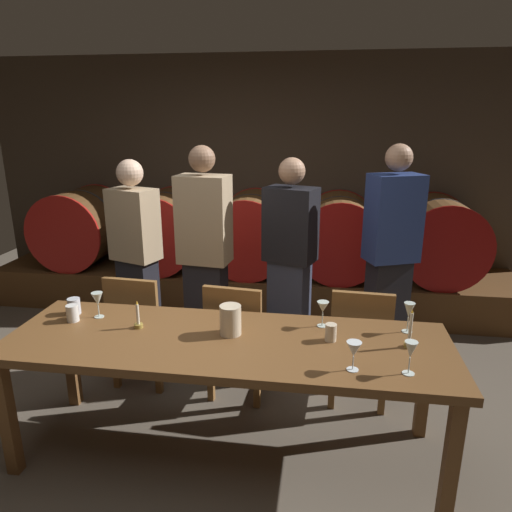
{
  "coord_description": "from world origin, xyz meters",
  "views": [
    {
      "loc": [
        0.73,
        -2.4,
        1.97
      ],
      "look_at": [
        0.3,
        0.53,
        1.07
      ],
      "focal_mm": 32.71,
      "sensor_mm": 36.0,
      "label": 1
    }
  ],
  "objects_px": {
    "guest_center_right": "(290,264)",
    "wine_barrel_far_right": "(438,240)",
    "chair_right": "(360,340)",
    "wine_glass_far_left": "(97,300)",
    "wine_glass_center": "(354,350)",
    "wine_glass_far_right": "(409,311)",
    "cup_left": "(74,306)",
    "wine_barrel_center": "(251,233)",
    "guest_far_right": "(390,259)",
    "cup_center": "(72,313)",
    "wine_barrel_far_left": "(81,227)",
    "dining_table": "(227,350)",
    "wine_glass_left": "(323,308)",
    "wine_glass_right": "(411,351)",
    "candle_left": "(138,321)",
    "pitcher": "(231,320)",
    "chair_left": "(140,324)",
    "candle_right": "(410,336)",
    "chair_center": "(237,335)",
    "cup_right": "(331,332)",
    "guest_far_left": "(136,256)",
    "wine_barrel_right": "(339,236)",
    "guest_center_left": "(205,260)",
    "wine_barrel_left": "(166,230)"
  },
  "relations": [
    {
      "from": "guest_center_right",
      "to": "wine_barrel_far_right",
      "type": "bearing_deg",
      "value": -119.67
    },
    {
      "from": "chair_right",
      "to": "wine_glass_far_left",
      "type": "relative_size",
      "value": 5.4
    },
    {
      "from": "wine_glass_center",
      "to": "wine_glass_far_right",
      "type": "distance_m",
      "value": 0.59
    },
    {
      "from": "cup_left",
      "to": "wine_barrel_far_right",
      "type": "bearing_deg",
      "value": 38.25
    },
    {
      "from": "wine_barrel_center",
      "to": "wine_glass_center",
      "type": "bearing_deg",
      "value": -70.32
    },
    {
      "from": "guest_far_right",
      "to": "cup_center",
      "type": "bearing_deg",
      "value": 6.85
    },
    {
      "from": "wine_barrel_far_left",
      "to": "wine_glass_far_left",
      "type": "relative_size",
      "value": 5.03
    },
    {
      "from": "wine_barrel_far_right",
      "to": "chair_right",
      "type": "height_order",
      "value": "wine_barrel_far_right"
    },
    {
      "from": "dining_table",
      "to": "wine_glass_left",
      "type": "distance_m",
      "value": 0.62
    },
    {
      "from": "wine_glass_far_left",
      "to": "wine_glass_left",
      "type": "distance_m",
      "value": 1.39
    },
    {
      "from": "wine_glass_far_left",
      "to": "wine_glass_right",
      "type": "height_order",
      "value": "wine_glass_right"
    },
    {
      "from": "candle_left",
      "to": "wine_glass_far_right",
      "type": "relative_size",
      "value": 0.96
    },
    {
      "from": "guest_center_right",
      "to": "pitcher",
      "type": "bearing_deg",
      "value": 95.93
    },
    {
      "from": "chair_left",
      "to": "wine_barrel_far_right",
      "type": "bearing_deg",
      "value": -141.74
    },
    {
      "from": "wine_barrel_far_left",
      "to": "cup_center",
      "type": "xyz_separation_m",
      "value": [
        1.12,
        -2.21,
        0.01
      ]
    },
    {
      "from": "wine_barrel_center",
      "to": "candle_right",
      "type": "height_order",
      "value": "wine_barrel_center"
    },
    {
      "from": "wine_glass_left",
      "to": "chair_left",
      "type": "bearing_deg",
      "value": 162.96
    },
    {
      "from": "chair_center",
      "to": "chair_right",
      "type": "xyz_separation_m",
      "value": [
        0.85,
        0.04,
        0.0
      ]
    },
    {
      "from": "wine_barrel_center",
      "to": "wine_glass_left",
      "type": "xyz_separation_m",
      "value": [
        0.76,
        -2.06,
        0.08
      ]
    },
    {
      "from": "cup_left",
      "to": "wine_glass_center",
      "type": "bearing_deg",
      "value": -14.38
    },
    {
      "from": "chair_right",
      "to": "wine_glass_center",
      "type": "height_order",
      "value": "wine_glass_center"
    },
    {
      "from": "wine_glass_far_left",
      "to": "wine_barrel_center",
      "type": "bearing_deg",
      "value": 73.55
    },
    {
      "from": "pitcher",
      "to": "cup_right",
      "type": "distance_m",
      "value": 0.57
    },
    {
      "from": "wine_barrel_center",
      "to": "cup_left",
      "type": "xyz_separation_m",
      "value": [
        -0.81,
        -2.11,
        0.01
      ]
    },
    {
      "from": "candle_left",
      "to": "pitcher",
      "type": "relative_size",
      "value": 1.0
    },
    {
      "from": "wine_glass_far_left",
      "to": "wine_barrel_far_left",
      "type": "bearing_deg",
      "value": 120.44
    },
    {
      "from": "dining_table",
      "to": "wine_glass_far_right",
      "type": "bearing_deg",
      "value": 13.49
    },
    {
      "from": "candle_left",
      "to": "pitcher",
      "type": "xyz_separation_m",
      "value": [
        0.56,
        0.01,
        0.04
      ]
    },
    {
      "from": "guest_far_left",
      "to": "candle_left",
      "type": "xyz_separation_m",
      "value": [
        0.47,
        -1.14,
        -0.04
      ]
    },
    {
      "from": "wine_barrel_far_right",
      "to": "wine_glass_far_left",
      "type": "bearing_deg",
      "value": -139.46
    },
    {
      "from": "guest_far_right",
      "to": "wine_glass_left",
      "type": "xyz_separation_m",
      "value": [
        -0.5,
        -0.96,
        -0.04
      ]
    },
    {
      "from": "wine_barrel_right",
      "to": "guest_center_right",
      "type": "xyz_separation_m",
      "value": [
        -0.41,
        -1.18,
        0.06
      ]
    },
    {
      "from": "chair_center",
      "to": "guest_center_left",
      "type": "relative_size",
      "value": 0.5
    },
    {
      "from": "wine_barrel_center",
      "to": "candle_left",
      "type": "xyz_separation_m",
      "value": [
        -0.33,
        -2.25,
        0.01
      ]
    },
    {
      "from": "guest_far_left",
      "to": "cup_right",
      "type": "bearing_deg",
      "value": 164.29
    },
    {
      "from": "wine_glass_center",
      "to": "guest_center_right",
      "type": "bearing_deg",
      "value": 107.02
    },
    {
      "from": "candle_right",
      "to": "wine_glass_left",
      "type": "xyz_separation_m",
      "value": [
        -0.47,
        0.2,
        0.05
      ]
    },
    {
      "from": "guest_far_left",
      "to": "cup_center",
      "type": "bearing_deg",
      "value": 111.45
    },
    {
      "from": "pitcher",
      "to": "wine_barrel_right",
      "type": "bearing_deg",
      "value": 73.32
    },
    {
      "from": "wine_barrel_right",
      "to": "wine_barrel_far_right",
      "type": "height_order",
      "value": "same"
    },
    {
      "from": "cup_center",
      "to": "chair_left",
      "type": "bearing_deg",
      "value": 71.46
    },
    {
      "from": "wine_glass_left",
      "to": "wine_glass_far_right",
      "type": "distance_m",
      "value": 0.49
    },
    {
      "from": "guest_center_right",
      "to": "wine_glass_right",
      "type": "relative_size",
      "value": 9.66
    },
    {
      "from": "cup_center",
      "to": "wine_glass_right",
      "type": "bearing_deg",
      "value": -9.73
    },
    {
      "from": "guest_center_left",
      "to": "guest_center_right",
      "type": "distance_m",
      "value": 0.66
    },
    {
      "from": "guest_center_left",
      "to": "cup_right",
      "type": "distance_m",
      "value": 1.32
    },
    {
      "from": "wine_barrel_far_left",
      "to": "chair_center",
      "type": "height_order",
      "value": "wine_barrel_far_left"
    },
    {
      "from": "wine_barrel_left",
      "to": "wine_glass_right",
      "type": "height_order",
      "value": "wine_barrel_left"
    },
    {
      "from": "wine_barrel_left",
      "to": "dining_table",
      "type": "bearing_deg",
      "value": -63.63
    },
    {
      "from": "wine_glass_left",
      "to": "wine_glass_right",
      "type": "relative_size",
      "value": 0.91
    }
  ]
}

